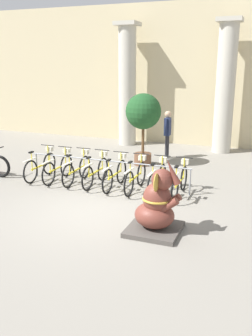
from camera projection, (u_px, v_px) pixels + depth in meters
ground_plane at (94, 210)px, 9.27m from camera, size 60.00×60.00×0.00m
building_facade at (180, 75)px, 16.16m from camera, size 20.00×0.20×6.00m
column_left at (127, 84)px, 16.09m from camera, size 0.94×0.94×5.16m
column_right at (225, 87)px, 14.65m from camera, size 0.94×0.94×5.16m
bike_rack at (107, 165)px, 11.02m from camera, size 5.05×0.05×0.77m
bicycle_0 at (41, 166)px, 11.74m from camera, size 0.48×1.76×0.99m
bicycle_1 at (58, 167)px, 11.52m from camera, size 0.48×1.76×0.99m
bicycle_2 at (77, 169)px, 11.33m from camera, size 0.48×1.76×0.99m
bicycle_3 at (96, 171)px, 11.10m from camera, size 0.48×1.76×0.99m
bicycle_4 at (115, 174)px, 10.84m from camera, size 0.48×1.76×0.99m
bicycle_5 at (136, 176)px, 10.62m from camera, size 0.48×1.76×0.99m
bicycle_6 at (157, 179)px, 10.40m from camera, size 0.48×1.76×0.99m
bicycle_7 at (180, 181)px, 10.19m from camera, size 0.48×1.76×0.99m
elephant_statue at (157, 207)px, 7.95m from camera, size 1.12×1.12×1.68m
person_pedestrian at (167, 130)px, 14.07m from camera, size 0.24×0.47×1.80m
potted_tree at (143, 115)px, 12.95m from camera, size 1.24×1.24×2.53m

